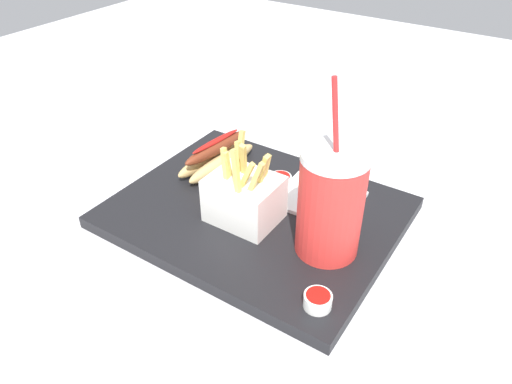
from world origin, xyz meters
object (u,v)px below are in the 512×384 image
object	(u,v)px
hot_dog_1	(217,157)
fries_basket	(246,198)
ketchup_cup_1	(318,300)
soda_cup	(331,203)
napkin_stack	(319,199)
ketchup_cup_2	(281,180)

from	to	relation	value
hot_dog_1	fries_basket	bearing A→B (deg)	143.61
fries_basket	ketchup_cup_1	bearing A→B (deg)	150.80
hot_dog_1	ketchup_cup_1	bearing A→B (deg)	147.62
soda_cup	hot_dog_1	distance (m)	0.28
fries_basket	napkin_stack	world-z (taller)	fries_basket
fries_basket	hot_dog_1	distance (m)	0.16
soda_cup	ketchup_cup_2	world-z (taller)	soda_cup
soda_cup	ketchup_cup_2	xyz separation A→B (m)	(0.13, -0.10, -0.07)
ketchup_cup_1	fries_basket	bearing A→B (deg)	-29.20
soda_cup	fries_basket	distance (m)	0.14
ketchup_cup_2	napkin_stack	size ratio (longest dim) A/B	0.29
ketchup_cup_1	ketchup_cup_2	xyz separation A→B (m)	(0.17, -0.20, -0.00)
fries_basket	ketchup_cup_2	world-z (taller)	fries_basket
fries_basket	napkin_stack	bearing A→B (deg)	-124.48
soda_cup	ketchup_cup_1	distance (m)	0.13
ketchup_cup_2	napkin_stack	world-z (taller)	ketchup_cup_2
fries_basket	ketchup_cup_1	world-z (taller)	fries_basket
soda_cup	ketchup_cup_2	bearing A→B (deg)	-36.82
ketchup_cup_1	napkin_stack	world-z (taller)	ketchup_cup_1
ketchup_cup_1	ketchup_cup_2	world-z (taller)	same
hot_dog_1	ketchup_cup_1	world-z (taller)	hot_dog_1
fries_basket	ketchup_cup_1	size ratio (longest dim) A/B	3.77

